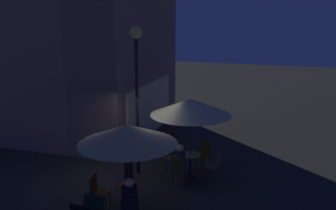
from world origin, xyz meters
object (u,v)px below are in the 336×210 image
Objects in this scene: cafe_table_0 at (129,193)px; patron_standing_3 at (128,152)px; patron_seated_1 at (181,162)px; cafe_chair_0 at (130,209)px; patio_umbrella_1 at (191,107)px; patron_standing_2 at (173,123)px; cafe_table_1 at (190,161)px; cafe_chair_3 at (204,153)px; cafe_chair_5 at (179,169)px; patio_umbrella_0 at (128,135)px; cafe_chair_1 at (97,189)px; street_lamp_near_corner at (136,64)px; patron_seated_0 at (130,199)px; cafe_chair_4 at (170,154)px; cafe_chair_2 at (215,165)px.

patron_standing_3 reaches higher than cafe_table_0.
cafe_chair_0 is at bearing -179.47° from patron_seated_1.
patron_seated_1 is at bearing -22.42° from cafe_table_0.
patio_umbrella_1 is 3.56m from patron_standing_2.
patio_umbrella_1 is (-0.00, 0.00, 1.73)m from cafe_table_1.
patron_standing_3 is at bearing -33.81° from cafe_chair_3.
cafe_chair_5 is 0.21m from patron_seated_1.
patio_umbrella_0 is 3.87m from cafe_chair_3.
cafe_chair_1 is (-2.71, 1.77, -1.69)m from patio_umbrella_1.
cafe_table_1 is (0.19, -1.66, -2.99)m from street_lamp_near_corner.
patron_seated_0 is 0.73× the size of patron_standing_3.
patron_standing_2 reaches higher than cafe_chair_4.
cafe_chair_5 is at bearing 33.08° from patron_standing_3.
patron_seated_1 is (-1.40, 0.39, 0.15)m from cafe_chair_3.
patron_seated_1 is at bearing -32.39° from cafe_chair_4.
cafe_chair_0 is 0.90× the size of cafe_chair_5.
patio_umbrella_0 is (-2.41, -0.74, -1.42)m from street_lamp_near_corner.
patron_seated_0 reaches higher than cafe_chair_1.
cafe_table_0 is 0.29× the size of patio_umbrella_1.
cafe_chair_4 is (-0.41, 1.04, -0.03)m from cafe_chair_3.
cafe_chair_5 is (-0.59, -1.52, -2.93)m from street_lamp_near_corner.
cafe_chair_3 is at bearing 52.08° from cafe_chair_1.
street_lamp_near_corner is 3.91m from cafe_table_0.
patron_standing_2 reaches higher than cafe_chair_3.
patron_seated_1 is (2.60, -0.51, 0.01)m from patron_seated_0.
patron_standing_3 is at bearing 98.30° from cafe_chair_5.
cafe_chair_3 is at bearing -4.98° from cafe_chair_5.
cafe_chair_5 is at bearing 43.78° from cafe_chair_2.
patio_umbrella_0 is 2.60× the size of cafe_chair_3.
patio_umbrella_0 is at bearing -124.48° from patron_standing_2.
cafe_chair_3 is at bearing -19.63° from patio_umbrella_0.
patio_umbrella_0 is 1.77m from cafe_chair_0.
patron_standing_3 reaches higher than cafe_chair_4.
cafe_chair_0 reaches higher than cafe_table_1.
patron_standing_2 is (2.93, 1.46, -1.41)m from patio_umbrella_1.
patio_umbrella_1 is 1.86m from cafe_chair_3.
patron_standing_2 is (3.71, 1.32, 0.27)m from cafe_chair_5.
patron_seated_0 reaches higher than cafe_table_1.
patron_seated_0 is at bearing -122.35° from patron_standing_2.
cafe_chair_0 is 0.95× the size of cafe_chair_2.
patio_umbrella_0 is at bearing -162.95° from street_lamp_near_corner.
patio_umbrella_1 is 1.91m from cafe_chair_4.
patio_umbrella_0 is 2.73× the size of cafe_chair_2.
patio_umbrella_1 is 1.44× the size of patron_standing_3.
cafe_table_1 is 3.31m from patron_seated_0.
cafe_chair_0 is 2.61m from cafe_chair_5.
patio_umbrella_1 is at bearing -35.76° from patron_seated_0.
cafe_table_0 is 2.76m from cafe_table_1.
patio_umbrella_0 is at bearing 160.48° from patio_umbrella_1.
patron_standing_3 reaches higher than cafe_chair_1.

